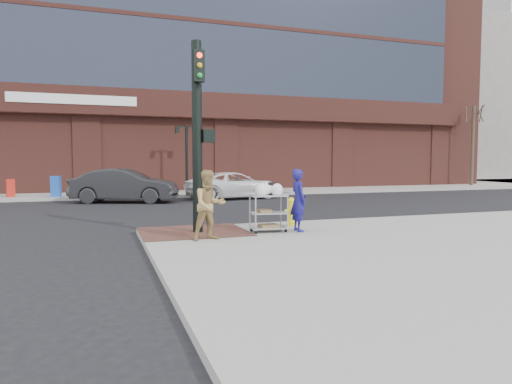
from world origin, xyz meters
name	(u,v)px	position (x,y,z in m)	size (l,w,h in m)	color
ground	(224,242)	(0.00, 0.00, 0.00)	(220.00, 220.00, 0.00)	black
sidewalk_far	(262,180)	(12.50, 32.00, 0.07)	(65.00, 36.00, 0.15)	gray
brick_curb_ramp	(194,232)	(-0.60, 0.90, 0.16)	(2.80, 2.40, 0.01)	#4D2E24
bank_building	(188,27)	(5.00, 31.00, 14.15)	(42.00, 26.00, 28.00)	brown
filler_block	(444,107)	(40.00, 38.00, 9.00)	(14.00, 20.00, 18.00)	slate
bare_tree_a	(474,105)	(24.00, 16.50, 6.27)	(1.80, 1.80, 7.20)	#382B21
lamp_post	(187,151)	(2.00, 16.00, 2.62)	(1.32, 0.22, 4.00)	black
traffic_signal_pole	(198,131)	(-0.48, 0.77, 2.83)	(0.61, 0.51, 5.00)	black
woman_blue	(298,200)	(2.09, 0.08, 0.99)	(0.61, 0.40, 1.68)	navy
pedestrian_tan	(209,205)	(-0.48, -0.44, 0.99)	(0.82, 0.64, 1.68)	#A7854E
sedan_dark	(125,186)	(-1.80, 11.94, 0.83)	(1.75, 5.02, 1.65)	black
minivan_white	(234,185)	(3.87, 12.33, 0.71)	(2.37, 5.14, 1.43)	white
utility_cart	(269,209)	(1.29, 0.23, 0.75)	(1.02, 0.65, 1.33)	gray
fire_hydrant	(291,211)	(2.33, 1.11, 0.57)	(0.39, 0.27, 0.83)	yellow
newsbox_red	(11,188)	(-7.35, 15.50, 0.62)	(0.39, 0.35, 0.93)	red
newsbox_blue	(56,186)	(-5.11, 14.75, 0.69)	(0.46, 0.41, 1.09)	#1B4CB5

